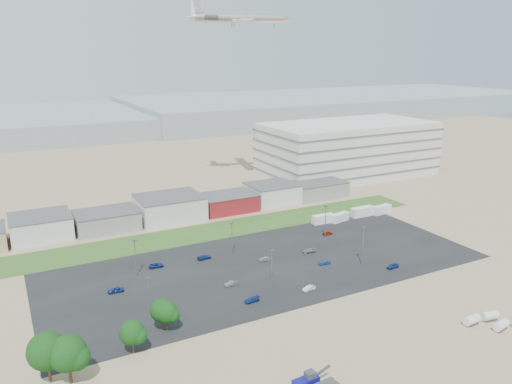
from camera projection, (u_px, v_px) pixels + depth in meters
ground at (289, 299)px, 118.54m from camera, size 700.00×700.00×0.00m
parking_lot at (267, 265)px, 137.84m from camera, size 120.00×50.00×0.01m
grass_strip at (206, 232)px, 162.91m from camera, size 160.00×16.00×0.02m
hills_backdrop at (129, 119)px, 403.94m from camera, size 700.00×200.00×9.00m
building_row at (139, 212)px, 170.45m from camera, size 170.00×20.00×8.00m
parking_garage at (348, 149)px, 236.40m from camera, size 80.00×40.00×25.00m
telehandler at (306, 381)px, 86.49m from camera, size 7.84×3.03×3.21m
storage_tank_nw at (472, 320)px, 107.30m from camera, size 3.87×2.04×2.28m
storage_tank_ne at (490, 316)px, 108.97m from camera, size 4.01×2.44×2.26m
storage_tank_sw at (501, 325)px, 105.28m from camera, size 3.94×2.44×2.20m
box_trailer_a at (323, 219)px, 171.19m from camera, size 7.99×2.72×2.97m
box_trailer_b at (340, 217)px, 173.02m from camera, size 7.89×3.84×2.84m
box_trailer_c at (362, 212)px, 178.47m from camera, size 8.87×2.98×3.30m
box_trailer_d at (382, 210)px, 181.35m from camera, size 8.25×3.55×3.00m
tree_far_left at (47, 355)px, 87.36m from camera, size 7.35×7.35×11.02m
tree_left at (68, 357)px, 87.12m from camera, size 7.05×7.05×10.57m
tree_mid at (132, 335)px, 96.29m from camera, size 5.29×5.29×7.93m
tree_right at (162, 313)px, 104.53m from camera, size 5.31×5.31×7.97m
tree_near at (167, 315)px, 104.14m from camera, size 5.08×5.08×7.62m
lightpole_front_l at (149, 297)px, 109.72m from camera, size 1.10×0.46×9.39m
lightpole_front_m at (272, 268)px, 124.14m from camera, size 1.13×0.47×9.59m
lightpole_front_r at (363, 246)px, 136.58m from camera, size 1.29×0.54×11.00m
lightpole_back_l at (136, 258)px, 129.74m from camera, size 1.18×0.49×10.00m
lightpole_back_m at (232, 239)px, 143.98m from camera, size 1.12×0.47×9.52m
lightpole_back_r at (325, 222)px, 155.95m from camera, size 1.27×0.53×10.78m
airliner at (240, 18)px, 202.15m from camera, size 50.62×39.58×13.34m
parked_car_1 at (324, 262)px, 137.97m from camera, size 3.49×1.56×1.11m
parked_car_2 at (393, 266)px, 135.58m from camera, size 3.83×1.88×1.26m
parked_car_3 at (252, 300)px, 117.19m from camera, size 3.99×1.98×1.11m
parked_car_4 at (231, 283)px, 125.39m from camera, size 3.62×1.47×1.17m
parked_car_5 at (116, 290)px, 121.78m from camera, size 3.97×1.89×1.31m
parked_car_6 at (204, 257)px, 141.47m from camera, size 4.12×1.93×1.16m
parked_car_7 at (265, 259)px, 140.42m from camera, size 3.48×1.52×1.11m
parked_car_8 at (328, 233)px, 160.52m from camera, size 3.56×1.59×1.19m
parked_car_9 at (156, 265)px, 136.04m from camera, size 4.23×2.23×1.14m
parked_car_10 at (135, 331)px, 103.89m from camera, size 4.09×1.84×1.17m
parked_car_12 at (309, 251)px, 146.12m from camera, size 4.15×2.03×1.16m
parked_car_13 at (309, 288)px, 122.90m from camera, size 3.69×1.66×1.17m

